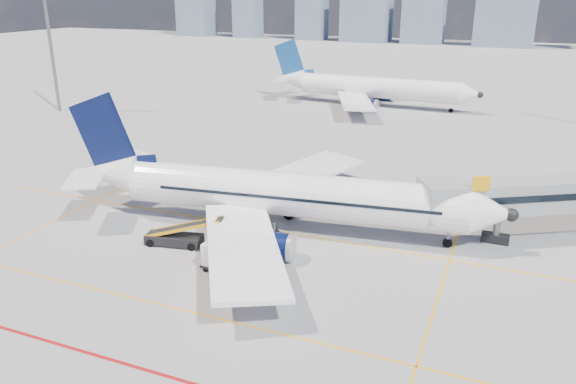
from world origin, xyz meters
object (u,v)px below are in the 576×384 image
second_aircraft (369,87)px  baggage_tug (272,286)px  cargo_dolly (228,258)px  belt_loader (176,237)px  main_aircraft (274,194)px  ramp_worker (261,282)px

second_aircraft → baggage_tug: second_aircraft is taller
cargo_dolly → baggage_tug: bearing=-15.3°
cargo_dolly → belt_loader: belt_loader is taller
main_aircraft → ramp_worker: main_aircraft is taller
baggage_tug → ramp_worker: size_ratio=1.11×
main_aircraft → baggage_tug: size_ratio=18.20×
main_aircraft → belt_loader: (-6.00, -6.10, -2.53)m
second_aircraft → baggage_tug: 67.68m
baggage_tug → belt_loader: (-10.45, 4.23, 0.01)m
main_aircraft → ramp_worker: 11.46m
main_aircraft → baggage_tug: (4.45, -10.33, -2.53)m
second_aircraft → ramp_worker: size_ratio=19.91×
belt_loader → ramp_worker: bearing=-35.8°
main_aircraft → second_aircraft: (-6.44, 56.42, 0.00)m
cargo_dolly → ramp_worker: bearing=-22.2°
second_aircraft → belt_loader: bearing=-87.3°
baggage_tug → second_aircraft: bearing=101.0°
main_aircraft → ramp_worker: bearing=-77.9°
second_aircraft → ramp_worker: 67.81m
main_aircraft → cargo_dolly: size_ratio=9.48×
main_aircraft → ramp_worker: size_ratio=20.17×
belt_loader → ramp_worker: belt_loader is taller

